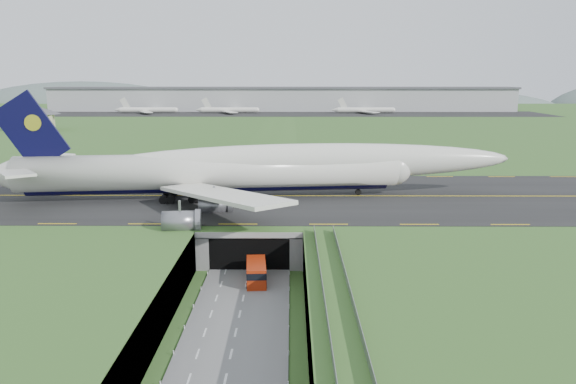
{
  "coord_description": "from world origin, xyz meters",
  "views": [
    {
      "loc": [
        6.3,
        -71.69,
        28.59
      ],
      "look_at": [
        5.69,
        20.0,
        9.59
      ],
      "focal_mm": 35.0,
      "sensor_mm": 36.0,
      "label": 1
    }
  ],
  "objects": [
    {
      "name": "tunnel_portal",
      "position": [
        0.0,
        16.71,
        3.33
      ],
      "size": [
        17.0,
        22.3,
        6.0
      ],
      "color": "gray",
      "rests_on": "ground"
    },
    {
      "name": "shuttle_tram",
      "position": [
        1.34,
        3.0,
        1.62
      ],
      "size": [
        3.24,
        7.38,
        2.94
      ],
      "rotation": [
        0.0,
        0.0,
        0.08
      ],
      "color": "#AA270B",
      "rests_on": "ground"
    },
    {
      "name": "taxiway",
      "position": [
        0.0,
        33.0,
        6.09
      ],
      "size": [
        800.0,
        44.0,
        0.18
      ],
      "primitive_type": "cube",
      "color": "black",
      "rests_on": "airfield_deck"
    },
    {
      "name": "trench_road",
      "position": [
        0.0,
        -7.5,
        0.1
      ],
      "size": [
        12.0,
        75.0,
        0.2
      ],
      "primitive_type": "cube",
      "color": "slate",
      "rests_on": "ground"
    },
    {
      "name": "airfield_deck",
      "position": [
        0.0,
        0.0,
        3.0
      ],
      "size": [
        800.0,
        800.0,
        6.0
      ],
      "primitive_type": "cube",
      "color": "gray",
      "rests_on": "ground"
    },
    {
      "name": "jumbo_jet",
      "position": [
        -1.6,
        31.37,
        11.62
      ],
      "size": [
        99.18,
        62.65,
        20.85
      ],
      "rotation": [
        0.0,
        0.0,
        0.11
      ],
      "color": "silver",
      "rests_on": "ground"
    },
    {
      "name": "distant_hills",
      "position": [
        64.38,
        430.0,
        -4.0
      ],
      "size": [
        700.0,
        91.0,
        60.0
      ],
      "color": "#50605C",
      "rests_on": "ground"
    },
    {
      "name": "guideway",
      "position": [
        11.0,
        -19.11,
        5.32
      ],
      "size": [
        3.0,
        53.0,
        7.05
      ],
      "color": "#A8A8A3",
      "rests_on": "ground"
    },
    {
      "name": "ground",
      "position": [
        0.0,
        0.0,
        0.0
      ],
      "size": [
        900.0,
        900.0,
        0.0
      ],
      "primitive_type": "plane",
      "color": "#2E5120",
      "rests_on": "ground"
    },
    {
      "name": "cargo_terminal",
      "position": [
        -0.2,
        299.41,
        13.96
      ],
      "size": [
        320.0,
        67.0,
        15.6
      ],
      "color": "#B2B2B2",
      "rests_on": "ground"
    },
    {
      "name": "service_building",
      "position": [
        -100.5,
        163.25,
        12.24
      ],
      "size": [
        24.37,
        24.37,
        10.53
      ],
      "rotation": [
        0.0,
        0.0,
        0.32
      ],
      "color": "beige",
      "rests_on": "ground"
    }
  ]
}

